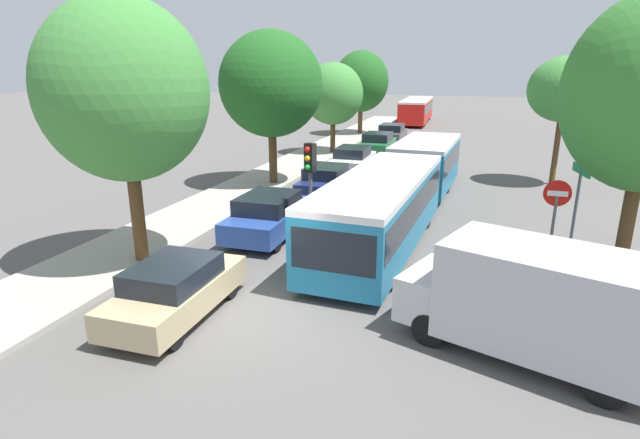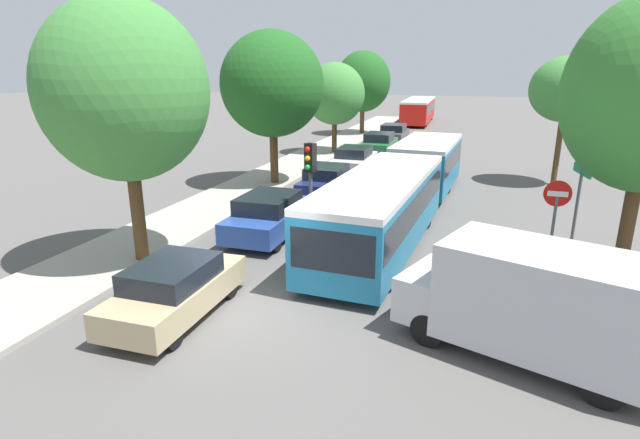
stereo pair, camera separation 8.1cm
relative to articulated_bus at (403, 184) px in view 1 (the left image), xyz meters
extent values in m
plane|color=#565451|center=(-2.02, -8.72, -1.38)|extent=(200.00, 200.00, 0.00)
cube|color=#9E998E|center=(-7.82, 13.52, -1.31)|extent=(3.20, 54.47, 0.14)
cube|color=teal|center=(-0.21, -3.49, -0.15)|extent=(2.96, 9.16, 1.95)
cube|color=black|center=(-0.21, -3.49, 0.20)|extent=(2.96, 8.80, 0.86)
cube|color=silver|center=(-0.21, -3.49, 0.92)|extent=(2.96, 9.16, 0.19)
cube|color=teal|center=(0.30, 5.05, -0.15)|extent=(2.79, 6.31, 1.95)
cube|color=black|center=(0.30, 5.05, 0.20)|extent=(2.79, 6.07, 0.86)
cube|color=silver|center=(0.30, 5.05, 0.92)|extent=(2.79, 6.31, 0.19)
cylinder|color=black|center=(0.09, 1.49, -0.15)|extent=(1.85, 1.06, 1.79)
cube|color=black|center=(-0.48, -7.95, 0.08)|extent=(2.13, 0.22, 1.05)
cylinder|color=black|center=(0.63, -6.43, -0.91)|extent=(0.34, 0.97, 0.95)
cylinder|color=black|center=(-1.40, -6.31, -0.91)|extent=(0.34, 0.97, 0.95)
cylinder|color=black|center=(0.98, -0.66, -0.91)|extent=(0.34, 0.97, 0.95)
cylinder|color=black|center=(-1.05, -0.54, -0.91)|extent=(0.34, 0.97, 0.95)
cylinder|color=black|center=(1.32, 4.99, -0.91)|extent=(0.34, 0.97, 0.95)
cylinder|color=black|center=(-0.71, 5.11, -0.91)|extent=(0.34, 0.97, 0.95)
cube|color=red|center=(-3.92, 35.75, -0.11)|extent=(2.87, 11.57, 2.00)
cube|color=black|center=(-3.92, 35.75, 0.25)|extent=(2.88, 11.00, 0.84)
cube|color=silver|center=(-3.92, 35.75, 0.99)|extent=(2.87, 11.57, 0.20)
cylinder|color=black|center=(-5.10, 39.52, -0.88)|extent=(0.33, 1.01, 1.00)
cylinder|color=black|center=(-2.96, 39.58, -0.88)|extent=(0.33, 1.01, 1.00)
cylinder|color=black|center=(-4.90, 32.27, -0.88)|extent=(0.33, 1.01, 1.00)
cylinder|color=black|center=(-2.75, 32.33, -0.88)|extent=(0.33, 1.01, 1.00)
cube|color=tan|center=(-3.83, -9.46, -0.82)|extent=(1.69, 3.97, 0.64)
cube|color=black|center=(-3.83, -9.55, -0.25)|extent=(1.55, 2.08, 0.49)
cylinder|color=black|center=(-4.54, -8.19, -1.08)|extent=(0.21, 0.60, 0.60)
cylinder|color=black|center=(-3.13, -8.19, -1.08)|extent=(0.21, 0.60, 0.60)
cylinder|color=black|center=(-4.54, -10.73, -1.08)|extent=(0.21, 0.60, 0.60)
cylinder|color=black|center=(-3.13, -10.72, -1.08)|extent=(0.21, 0.60, 0.60)
cube|color=#284799|center=(-4.07, -3.38, -0.77)|extent=(1.85, 4.34, 0.70)
cube|color=black|center=(-4.07, -3.48, -0.15)|extent=(1.69, 2.27, 0.54)
cylinder|color=black|center=(-4.85, -2.00, -1.05)|extent=(0.23, 0.66, 0.66)
cylinder|color=black|center=(-3.31, -1.99, -1.05)|extent=(0.23, 0.66, 0.66)
cylinder|color=black|center=(-4.84, -4.77, -1.05)|extent=(0.23, 0.66, 0.66)
cylinder|color=black|center=(-3.30, -4.77, -1.05)|extent=(0.23, 0.66, 0.66)
cube|color=navy|center=(-3.83, 2.58, -0.80)|extent=(1.74, 4.09, 0.66)
cube|color=black|center=(-3.83, 2.48, -0.22)|extent=(1.60, 2.14, 0.51)
cylinder|color=black|center=(-4.56, 3.88, -1.07)|extent=(0.22, 0.62, 0.62)
cylinder|color=black|center=(-3.11, 3.89, -1.07)|extent=(0.22, 0.62, 0.62)
cylinder|color=black|center=(-4.55, 1.27, -1.07)|extent=(0.22, 0.62, 0.62)
cylinder|color=black|center=(-3.10, 1.28, -1.07)|extent=(0.22, 0.62, 0.62)
cube|color=white|center=(-3.96, 8.08, -0.79)|extent=(1.79, 4.20, 0.68)
cube|color=black|center=(-3.96, 7.98, -0.19)|extent=(1.64, 2.20, 0.52)
cylinder|color=black|center=(-4.71, 9.42, -1.07)|extent=(0.22, 0.64, 0.64)
cylinder|color=black|center=(-3.21, 9.43, -1.07)|extent=(0.22, 0.64, 0.64)
cylinder|color=black|center=(-4.70, 6.74, -1.07)|extent=(0.22, 0.64, 0.64)
cylinder|color=black|center=(-3.21, 6.74, -1.07)|extent=(0.22, 0.64, 0.64)
cube|color=#236638|center=(-3.81, 14.39, -0.77)|extent=(1.83, 4.29, 0.69)
cube|color=black|center=(-3.81, 14.29, -0.16)|extent=(1.67, 2.25, 0.53)
cylinder|color=black|center=(-4.58, 15.76, -1.06)|extent=(0.23, 0.65, 0.65)
cylinder|color=black|center=(-3.05, 15.77, -1.06)|extent=(0.23, 0.65, 0.65)
cylinder|color=black|center=(-4.57, 13.02, -1.06)|extent=(0.23, 0.65, 0.65)
cylinder|color=black|center=(-3.05, 13.03, -1.06)|extent=(0.23, 0.65, 0.65)
cube|color=#47474C|center=(-3.82, 20.02, -0.77)|extent=(1.82, 4.28, 0.69)
cube|color=black|center=(-3.82, 19.92, -0.16)|extent=(1.67, 2.24, 0.53)
cylinder|color=black|center=(-4.59, 21.38, -1.06)|extent=(0.23, 0.65, 0.65)
cylinder|color=black|center=(-3.07, 21.39, -1.06)|extent=(0.23, 0.65, 0.65)
cylinder|color=black|center=(-4.58, 18.65, -1.06)|extent=(0.23, 0.65, 0.65)
cylinder|color=black|center=(-3.06, 18.65, -1.06)|extent=(0.23, 0.65, 0.65)
cube|color=#B7BABF|center=(4.19, -8.87, -0.07)|extent=(4.53, 3.26, 2.00)
cube|color=#B7BABF|center=(1.83, -8.03, -0.54)|extent=(1.48, 2.09, 1.00)
cylinder|color=black|center=(1.93, -8.96, -1.02)|extent=(0.76, 0.47, 0.72)
cylinder|color=black|center=(2.49, -7.38, -1.02)|extent=(0.76, 0.47, 0.72)
cylinder|color=black|center=(5.04, -10.06, -1.02)|extent=(0.76, 0.47, 0.72)
cylinder|color=black|center=(5.60, -8.48, -1.02)|extent=(0.76, 0.47, 0.72)
cylinder|color=#56595E|center=(-2.37, -4.01, 0.32)|extent=(0.12, 0.12, 3.40)
cube|color=black|center=(-2.37, -4.01, 1.57)|extent=(0.38, 0.32, 0.90)
sphere|color=red|center=(-2.41, -4.15, 1.85)|extent=(0.18, 0.18, 0.18)
sphere|color=#EAAD14|center=(-2.41, -4.15, 1.57)|extent=(0.18, 0.18, 0.18)
sphere|color=green|center=(-2.41, -4.15, 1.29)|extent=(0.18, 0.18, 0.18)
cylinder|color=#56595E|center=(4.68, -4.57, -0.18)|extent=(0.08, 0.08, 2.40)
cylinder|color=red|center=(4.68, -4.57, 1.09)|extent=(0.70, 0.03, 0.70)
cube|color=white|center=(4.68, -4.59, 1.09)|extent=(0.50, 0.04, 0.14)
cylinder|color=#56595E|center=(5.68, -1.75, 0.42)|extent=(0.10, 0.10, 3.60)
cube|color=#197A38|center=(5.68, -1.75, 1.92)|extent=(0.30, 1.39, 0.28)
cube|color=#197A38|center=(5.68, -1.75, 1.58)|extent=(0.30, 1.39, 0.28)
cube|color=#197A38|center=(5.68, -1.75, 1.24)|extent=(0.30, 1.39, 0.28)
cylinder|color=#51381E|center=(-6.74, -6.87, 0.20)|extent=(0.39, 0.39, 3.17)
ellipsoid|color=#3D7F38|center=(-6.74, -6.87, 3.65)|extent=(4.59, 4.59, 4.97)
cylinder|color=#51381E|center=(-7.03, 4.02, 0.12)|extent=(0.40, 0.40, 3.01)
ellipsoid|color=#1E561E|center=(-7.03, 4.02, 3.49)|extent=(4.92, 4.92, 4.97)
ellipsoid|color=#1E561E|center=(-6.71, 4.57, 2.74)|extent=(2.95, 2.95, 2.73)
cylinder|color=#51381E|center=(-6.82, 13.95, -0.15)|extent=(0.34, 0.34, 2.47)
ellipsoid|color=#3D7F38|center=(-6.82, 13.95, 2.60)|extent=(3.97, 3.97, 4.02)
cylinder|color=#51381E|center=(-7.39, 24.51, -0.09)|extent=(0.39, 0.39, 2.60)
ellipsoid|color=#1E561E|center=(-7.39, 24.51, 3.12)|extent=(4.66, 4.66, 5.09)
cylinder|color=#51381E|center=(6.41, -4.55, 0.24)|extent=(0.35, 0.35, 3.26)
ellipsoid|color=#3D7F38|center=(6.12, -4.84, 2.94)|extent=(2.44, 2.44, 2.62)
cylinder|color=#51381E|center=(6.30, 8.41, 0.36)|extent=(0.27, 0.27, 3.48)
ellipsoid|color=#3D7F38|center=(6.30, 8.41, 3.26)|extent=(3.38, 3.38, 3.10)
camera|label=1|loc=(2.56, -18.58, 4.25)|focal=28.00mm
camera|label=2|loc=(2.63, -18.56, 4.25)|focal=28.00mm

